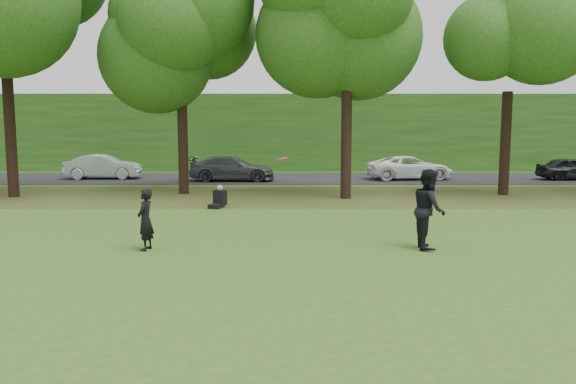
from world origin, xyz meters
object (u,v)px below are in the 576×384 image
object	(u,v)px
frisbee	(282,159)
seated_person	(219,199)
player_left	(145,220)
player_right	(429,209)

from	to	relation	value
frisbee	seated_person	world-z (taller)	frisbee
player_left	seated_person	distance (m)	7.14
player_left	frisbee	size ratio (longest dim) A/B	4.40
player_right	seated_person	xyz separation A→B (m)	(-6.01, 6.86, -0.68)
player_left	player_right	world-z (taller)	player_right
frisbee	player_right	bearing A→B (deg)	1.41
frisbee	seated_person	distance (m)	7.60
seated_person	player_right	bearing A→B (deg)	-25.30
player_right	seated_person	size ratio (longest dim) A/B	2.37
player_left	player_right	size ratio (longest dim) A/B	0.76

